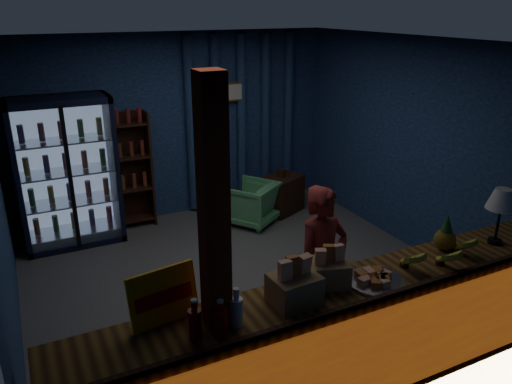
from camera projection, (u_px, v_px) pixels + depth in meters
ground at (242, 279)px, 5.68m from camera, size 4.60×4.60×0.00m
room_walls at (240, 146)px, 5.12m from camera, size 4.60×4.60×4.60m
counter at (344, 339)px, 3.91m from camera, size 4.40×0.57×0.99m
support_post at (216, 277)px, 3.19m from camera, size 0.16×0.16×2.60m
beverage_cooler at (67, 173)px, 6.31m from camera, size 1.20×0.62×1.90m
bottle_shelf at (132, 171)px, 6.83m from camera, size 0.50×0.28×1.60m
curtain_folds at (242, 121)px, 7.43m from camera, size 1.74×0.14×2.50m
framed_picture at (233, 92)px, 7.17m from camera, size 0.36×0.04×0.28m
shopkeeper at (322, 266)px, 4.45m from camera, size 0.59×0.43×1.49m
green_chair at (251, 203)px, 7.04m from camera, size 0.90×0.91×0.60m
side_table at (281, 194)px, 7.44m from camera, size 0.73×0.65×0.66m
yellow_sign at (163, 296)px, 3.27m from camera, size 0.48×0.16×0.38m
soda_bottles at (218, 318)px, 3.17m from camera, size 0.37×0.17×0.28m
snack_box_left at (328, 271)px, 3.73m from camera, size 0.36×0.33×0.32m
snack_box_centre at (294, 287)px, 3.50m from camera, size 0.35×0.29×0.35m
pastry_tray at (376, 280)px, 3.78m from camera, size 0.45×0.45×0.07m
banana_bunches at (439, 253)px, 4.04m from camera, size 0.82×0.31×0.18m
table_lamp at (502, 201)px, 4.27m from camera, size 0.26×0.26×0.51m
pineapple at (445, 236)px, 4.24m from camera, size 0.18×0.18×0.32m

